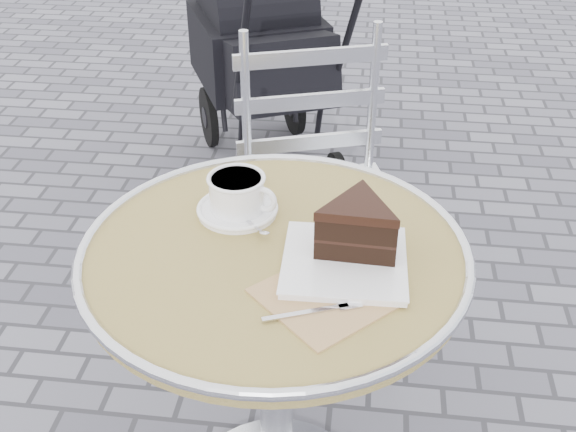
# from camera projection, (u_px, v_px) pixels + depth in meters

# --- Properties ---
(cafe_table) EXTENTS (0.72, 0.72, 0.74)m
(cafe_table) POSITION_uv_depth(u_px,v_px,m) (275.00, 318.00, 1.40)
(cafe_table) COLOR silver
(cafe_table) RESTS_ON ground
(cappuccino_set) EXTENTS (0.16, 0.17, 0.08)m
(cappuccino_set) POSITION_uv_depth(u_px,v_px,m) (238.00, 197.00, 1.39)
(cappuccino_set) COLOR white
(cappuccino_set) RESTS_ON cafe_table
(cake_plate_set) EXTENTS (0.30, 0.37, 0.12)m
(cake_plate_set) POSITION_uv_depth(u_px,v_px,m) (354.00, 236.00, 1.25)
(cake_plate_set) COLOR tan
(cake_plate_set) RESTS_ON cafe_table
(bistro_chair) EXTENTS (0.52, 0.52, 0.91)m
(bistro_chair) POSITION_uv_depth(u_px,v_px,m) (316.00, 162.00, 1.94)
(bistro_chair) COLOR silver
(bistro_chair) RESTS_ON ground
(baby_stroller) EXTENTS (0.76, 1.02, 0.97)m
(baby_stroller) POSITION_uv_depth(u_px,v_px,m) (264.00, 64.00, 2.88)
(baby_stroller) COLOR black
(baby_stroller) RESTS_ON ground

